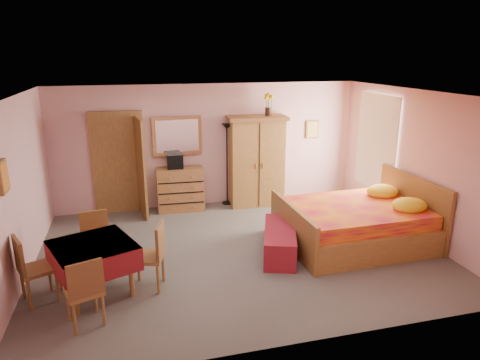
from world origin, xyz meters
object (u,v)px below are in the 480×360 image
object	(u,v)px
bed	(355,212)
chair_north	(97,243)
chest_of_drawers	(180,189)
sunflower_vase	(268,104)
floor_lamp	(227,165)
bench	(280,241)
chair_south	(84,290)
wall_mirror	(177,136)
chair_east	(147,256)
chair_west	(38,268)
stereo	(175,161)
wardrobe	(256,161)
dining_table	(95,269)

from	to	relation	value
bed	chair_north	xyz separation A→B (m)	(-4.26, 0.06, -0.11)
chest_of_drawers	sunflower_vase	xyz separation A→B (m)	(1.89, -0.06, 1.72)
floor_lamp	bench	size ratio (longest dim) A/B	1.32
chair_south	wall_mirror	bearing A→B (deg)	48.45
bench	chair_east	distance (m)	2.23
wall_mirror	chair_north	size ratio (longest dim) A/B	1.13
floor_lamp	chair_north	size ratio (longest dim) A/B	1.96
floor_lamp	chair_west	world-z (taller)	floor_lamp
stereo	chest_of_drawers	bearing A→B (deg)	-23.94
chair_north	chair_west	distance (m)	0.96
bench	chair_west	bearing A→B (deg)	-171.96
wardrobe	dining_table	xyz separation A→B (m)	(-3.19, -2.96, -0.60)
sunflower_vase	chair_north	world-z (taller)	sunflower_vase
wall_mirror	sunflower_vase	size ratio (longest dim) A/B	2.20
wardrobe	chair_west	xyz separation A→B (m)	(-3.90, -2.95, -0.50)
floor_lamp	chair_west	distance (m)	4.57
stereo	chair_north	size ratio (longest dim) A/B	0.35
wall_mirror	chair_west	distance (m)	4.08
wardrobe	chair_north	world-z (taller)	wardrobe
chair_south	bed	bearing A→B (deg)	-2.44
chest_of_drawers	bench	world-z (taller)	chest_of_drawers
sunflower_vase	dining_table	distance (m)	4.88
bed	chair_south	bearing A→B (deg)	-164.52
chest_of_drawers	chair_north	size ratio (longest dim) A/B	1.05
wall_mirror	chair_west	xyz separation A→B (m)	(-2.25, -3.22, -1.08)
wall_mirror	dining_table	bearing A→B (deg)	-118.85
wall_mirror	bench	xyz separation A→B (m)	(1.32, -2.72, -1.33)
dining_table	chair_north	size ratio (longest dim) A/B	1.11
bench	dining_table	xyz separation A→B (m)	(-2.86, -0.51, 0.15)
bench	chair_south	size ratio (longest dim) A/B	1.48
chair_north	bench	bearing A→B (deg)	168.24
chair_north	chair_east	bearing A→B (deg)	127.55
chest_of_drawers	chair_east	distance (m)	3.15
stereo	bed	distance (m)	3.75
chair_east	wall_mirror	bearing A→B (deg)	1.10
wardrobe	dining_table	bearing A→B (deg)	-133.32
floor_lamp	bench	bearing A→B (deg)	-83.96
bed	floor_lamp	bearing A→B (deg)	122.17
wardrobe	bed	world-z (taller)	wardrobe
wall_mirror	dining_table	xyz separation A→B (m)	(-1.54, -3.23, -1.18)
dining_table	chair_west	size ratio (longest dim) A/B	1.07
stereo	floor_lamp	xyz separation A→B (m)	(1.12, 0.09, -0.16)
sunflower_vase	wall_mirror	bearing A→B (deg)	171.86
chair_west	chair_east	distance (m)	1.42
stereo	bed	size ratio (longest dim) A/B	0.13
wall_mirror	chair_east	world-z (taller)	wall_mirror
wardrobe	chair_south	size ratio (longest dim) A/B	2.14
sunflower_vase	chair_south	world-z (taller)	sunflower_vase
stereo	sunflower_vase	distance (m)	2.27
stereo	wardrobe	xyz separation A→B (m)	(1.73, -0.10, -0.08)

